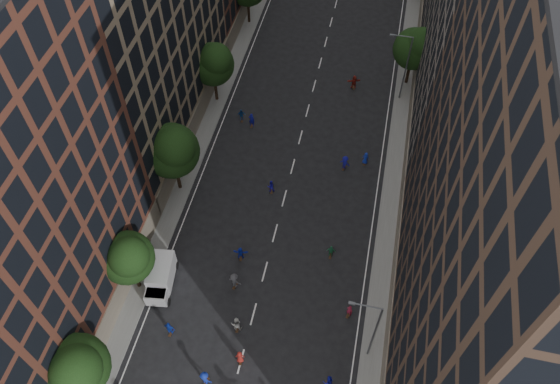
% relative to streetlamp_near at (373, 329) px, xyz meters
% --- Properties ---
extents(ground, '(240.00, 240.00, 0.00)m').
position_rel_streetlamp_near_xyz_m(ground, '(-10.37, 28.00, -5.17)').
color(ground, black).
rests_on(ground, ground).
extents(sidewalk_left, '(4.00, 105.00, 0.15)m').
position_rel_streetlamp_near_xyz_m(sidewalk_left, '(-22.37, 35.50, -5.09)').
color(sidewalk_left, slate).
rests_on(sidewalk_left, ground).
extents(sidewalk_right, '(4.00, 105.00, 0.15)m').
position_rel_streetlamp_near_xyz_m(sidewalk_right, '(1.63, 35.50, -5.09)').
color(sidewalk_right, slate).
rests_on(sidewalk_right, ground).
extents(bldg_right_a, '(14.00, 30.00, 36.00)m').
position_rel_streetlamp_near_xyz_m(bldg_right_a, '(8.63, 3.00, 12.83)').
color(bldg_right_a, '#443024').
rests_on(bldg_right_a, ground).
extents(tree_left_0, '(5.20, 5.20, 8.83)m').
position_rel_streetlamp_near_xyz_m(tree_left_0, '(-21.38, -8.15, 0.79)').
color(tree_left_0, black).
rests_on(tree_left_0, ground).
extents(tree_left_1, '(4.80, 4.80, 8.21)m').
position_rel_streetlamp_near_xyz_m(tree_left_1, '(-21.39, 1.86, 0.38)').
color(tree_left_1, black).
rests_on(tree_left_1, ground).
extents(tree_left_2, '(5.60, 5.60, 9.45)m').
position_rel_streetlamp_near_xyz_m(tree_left_2, '(-21.36, 13.83, 1.19)').
color(tree_left_2, black).
rests_on(tree_left_2, ground).
extents(tree_left_3, '(5.00, 5.00, 8.58)m').
position_rel_streetlamp_near_xyz_m(tree_left_3, '(-21.38, 27.85, 0.65)').
color(tree_left_3, black).
rests_on(tree_left_3, ground).
extents(tree_right_a, '(5.00, 5.00, 8.39)m').
position_rel_streetlamp_near_xyz_m(tree_right_a, '(1.02, 35.85, 0.46)').
color(tree_right_a, black).
rests_on(tree_right_a, ground).
extents(streetlamp_near, '(2.64, 0.22, 9.06)m').
position_rel_streetlamp_near_xyz_m(streetlamp_near, '(0.00, 0.00, 0.00)').
color(streetlamp_near, '#595B60').
rests_on(streetlamp_near, ground).
extents(streetlamp_far, '(2.64, 0.22, 9.06)m').
position_rel_streetlamp_near_xyz_m(streetlamp_far, '(0.00, 33.00, 0.00)').
color(streetlamp_far, '#595B60').
rests_on(streetlamp_far, ground).
extents(cargo_van, '(2.85, 5.00, 2.53)m').
position_rel_streetlamp_near_xyz_m(cargo_van, '(-19.49, 2.65, -3.84)').
color(cargo_van, '#BCBCBE').
rests_on(cargo_van, ground).
extents(skater_2, '(1.09, 0.94, 1.91)m').
position_rel_streetlamp_near_xyz_m(skater_2, '(-2.72, -3.45, -4.21)').
color(skater_2, '#1316A1').
rests_on(skater_2, ground).
extents(skater_3, '(1.32, 0.98, 1.82)m').
position_rel_streetlamp_near_xyz_m(skater_3, '(-12.76, -5.34, -4.26)').
color(skater_3, '#142AA6').
rests_on(skater_3, ground).
extents(skater_4, '(1.13, 0.60, 1.84)m').
position_rel_streetlamp_near_xyz_m(skater_4, '(-17.10, -1.78, -4.25)').
color(skater_4, '#1431A3').
rests_on(skater_4, ground).
extents(skater_6, '(0.88, 0.67, 1.62)m').
position_rel_streetlamp_near_xyz_m(skater_6, '(-10.42, -2.93, -4.36)').
color(skater_6, maroon).
rests_on(skater_6, ground).
extents(skater_7, '(0.68, 0.56, 1.60)m').
position_rel_streetlamp_near_xyz_m(skater_7, '(-1.87, 3.30, -4.37)').
color(skater_7, maroon).
rests_on(skater_7, ground).
extents(skater_8, '(1.05, 0.89, 1.89)m').
position_rel_streetlamp_near_xyz_m(skater_8, '(-11.47, -0.16, -4.22)').
color(skater_8, beige).
rests_on(skater_8, ground).
extents(skater_9, '(1.39, 1.00, 1.94)m').
position_rel_streetlamp_near_xyz_m(skater_9, '(-12.73, 3.92, -4.20)').
color(skater_9, '#3F3F44').
rests_on(skater_9, ground).
extents(skater_10, '(0.92, 0.39, 1.56)m').
position_rel_streetlamp_near_xyz_m(skater_10, '(-4.47, 9.10, -4.39)').
color(skater_10, '#237548').
rests_on(skater_10, ground).
extents(skater_11, '(1.51, 0.64, 1.58)m').
position_rel_streetlamp_near_xyz_m(skater_11, '(-12.99, 7.02, -4.38)').
color(skater_11, '#1629B6').
rests_on(skater_11, ground).
extents(skater_12, '(0.83, 0.61, 1.56)m').
position_rel_streetlamp_near_xyz_m(skater_12, '(-2.63, 21.69, -4.39)').
color(skater_12, '#152AAB').
rests_on(skater_12, ground).
extents(skater_13, '(0.70, 0.47, 1.89)m').
position_rel_streetlamp_near_xyz_m(skater_13, '(-16.30, 24.59, -4.23)').
color(skater_13, '#11138F').
rests_on(skater_13, ground).
extents(skater_14, '(0.95, 0.86, 1.58)m').
position_rel_streetlamp_near_xyz_m(skater_14, '(-11.96, 15.63, -4.38)').
color(skater_14, '#1D16B7').
rests_on(skater_14, ground).
extents(skater_15, '(1.32, 1.03, 1.79)m').
position_rel_streetlamp_near_xyz_m(skater_15, '(-4.77, 20.45, -4.27)').
color(skater_15, '#13118F').
rests_on(skater_15, ground).
extents(skater_16, '(1.00, 0.62, 1.59)m').
position_rel_streetlamp_near_xyz_m(skater_16, '(-17.70, 25.25, -4.37)').
color(skater_16, '#11448F').
rests_on(skater_16, ground).
extents(skater_17, '(1.76, 1.05, 1.81)m').
position_rel_streetlamp_near_xyz_m(skater_17, '(-5.53, 33.69, -4.27)').
color(skater_17, maroon).
rests_on(skater_17, ground).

